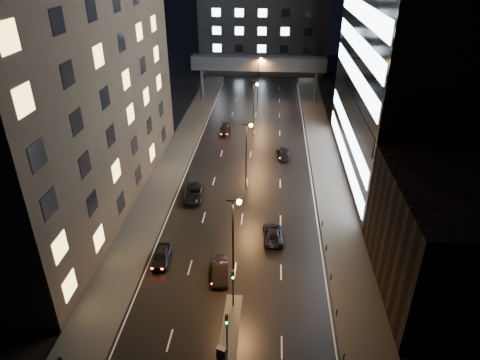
{
  "coord_description": "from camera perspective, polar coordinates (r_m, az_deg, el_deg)",
  "views": [
    {
      "loc": [
        3.38,
        -26.25,
        30.8
      ],
      "look_at": [
        -0.51,
        23.26,
        4.0
      ],
      "focal_mm": 32.0,
      "sensor_mm": 36.0,
      "label": 1
    }
  ],
  "objects": [
    {
      "name": "streetlight_far",
      "position": [
        97.38,
        2.52,
        13.88
      ],
      "size": [
        1.45,
        0.5,
        10.15
      ],
      "color": "black",
      "rests_on": "ground"
    },
    {
      "name": "traffic_signal_near",
      "position": [
        41.5,
        -0.94,
        -13.54
      ],
      "size": [
        0.28,
        0.34,
        4.4
      ],
      "color": "black",
      "rests_on": "median_island"
    },
    {
      "name": "building_far",
      "position": [
        125.63,
        3.08,
        19.94
      ],
      "size": [
        34.0,
        14.0,
        25.0
      ],
      "primitive_type": "cube",
      "color": "#333335",
      "rests_on": "ground"
    },
    {
      "name": "bollard_row",
      "position": [
        45.17,
        12.37,
        -14.7
      ],
      "size": [
        0.12,
        25.12,
        0.9
      ],
      "color": "black",
      "rests_on": "ground"
    },
    {
      "name": "car_away_a",
      "position": [
        49.08,
        -10.4,
        -9.96
      ],
      "size": [
        2.09,
        4.54,
        1.51
      ],
      "primitive_type": "imported",
      "rotation": [
        0.0,
        0.0,
        0.07
      ],
      "color": "black",
      "rests_on": "ground"
    },
    {
      "name": "skybridge",
      "position": [
        98.89,
        2.5,
        15.2
      ],
      "size": [
        30.0,
        3.0,
        10.0
      ],
      "color": "#333335",
      "rests_on": "ground"
    },
    {
      "name": "building_right_glass",
      "position": [
        66.42,
        24.85,
        18.76
      ],
      "size": [
        20.0,
        36.0,
        45.0
      ],
      "primitive_type": "cube",
      "color": "black",
      "rests_on": "ground"
    },
    {
      "name": "sidewalk_right",
      "position": [
        69.13,
        11.59,
        1.34
      ],
      "size": [
        5.0,
        110.0,
        0.15
      ],
      "primitive_type": "cube",
      "color": "#383533",
      "rests_on": "ground"
    },
    {
      "name": "median_island",
      "position": [
        41.85,
        -1.24,
        -18.89
      ],
      "size": [
        1.6,
        8.0,
        0.15
      ],
      "primitive_type": "cube",
      "color": "#383533",
      "rests_on": "ground"
    },
    {
      "name": "utility_cabinet",
      "position": [
        38.91,
        -2.46,
        -22.1
      ],
      "size": [
        0.98,
        0.77,
        1.33
      ],
      "primitive_type": "cube",
      "rotation": [
        0.0,
        0.0,
        -0.33
      ],
      "color": "#4A4B4D",
      "rests_on": "median_island"
    },
    {
      "name": "ground",
      "position": [
        73.13,
        1.42,
        3.44
      ],
      "size": [
        160.0,
        160.0,
        0.0
      ],
      "primitive_type": "plane",
      "color": "black",
      "rests_on": "ground"
    },
    {
      "name": "sidewalk_left",
      "position": [
        70.34,
        -9.04,
        2.08
      ],
      "size": [
        5.0,
        110.0,
        0.15
      ],
      "primitive_type": "cube",
      "color": "#383533",
      "rests_on": "ground"
    },
    {
      "name": "traffic_signal_far",
      "position": [
        37.6,
        -1.76,
        -19.12
      ],
      "size": [
        0.28,
        0.34,
        4.4
      ],
      "color": "black",
      "rests_on": "median_island"
    },
    {
      "name": "car_away_c",
      "position": [
        60.2,
        -6.23,
        -1.74
      ],
      "size": [
        3.0,
        5.8,
        1.56
      ],
      "primitive_type": "imported",
      "rotation": [
        0.0,
        0.0,
        0.07
      ],
      "color": "black",
      "rests_on": "ground"
    },
    {
      "name": "car_away_b",
      "position": [
        46.47,
        -2.67,
        -11.94
      ],
      "size": [
        2.22,
        4.86,
        1.55
      ],
      "primitive_type": "imported",
      "rotation": [
        0.0,
        0.0,
        0.13
      ],
      "color": "black",
      "rests_on": "ground"
    },
    {
      "name": "building_left",
      "position": [
        57.54,
        -23.21,
        15.36
      ],
      "size": [
        15.0,
        48.0,
        40.0
      ],
      "primitive_type": "cube",
      "color": "#2D2319",
      "rests_on": "ground"
    },
    {
      "name": "streetlight_mid_b",
      "position": [
        78.19,
        1.94,
        10.23
      ],
      "size": [
        1.45,
        0.5,
        10.15
      ],
      "color": "black",
      "rests_on": "ground"
    },
    {
      "name": "car_toward_a",
      "position": [
        51.89,
        4.4,
        -7.21
      ],
      "size": [
        2.63,
        5.12,
        1.38
      ],
      "primitive_type": "imported",
      "rotation": [
        0.0,
        0.0,
        3.21
      ],
      "color": "black",
      "rests_on": "ground"
    },
    {
      "name": "car_away_d",
      "position": [
        81.46,
        -1.97,
        6.65
      ],
      "size": [
        2.3,
        4.97,
        1.41
      ],
      "primitive_type": "imported",
      "rotation": [
        0.0,
        0.0,
        0.07
      ],
      "color": "black",
      "rests_on": "ground"
    },
    {
      "name": "streetlight_near",
      "position": [
        42.11,
        -0.72,
        -6.89
      ],
      "size": [
        1.45,
        0.5,
        10.15
      ],
      "color": "black",
      "rests_on": "ground"
    },
    {
      "name": "streetlight_mid_a",
      "position": [
        59.53,
        1.0,
        4.26
      ],
      "size": [
        1.45,
        0.5,
        10.15
      ],
      "color": "black",
      "rests_on": "ground"
    },
    {
      "name": "car_toward_b",
      "position": [
        72.27,
        5.83,
        3.61
      ],
      "size": [
        2.53,
        5.18,
        1.45
      ],
      "primitive_type": "imported",
      "rotation": [
        0.0,
        0.0,
        3.24
      ],
      "color": "black",
      "rests_on": "ground"
    },
    {
      "name": "building_right_low",
      "position": [
        46.19,
        24.94,
        -7.16
      ],
      "size": [
        10.0,
        18.0,
        12.0
      ],
      "primitive_type": "cube",
      "color": "black",
      "rests_on": "ground"
    }
  ]
}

